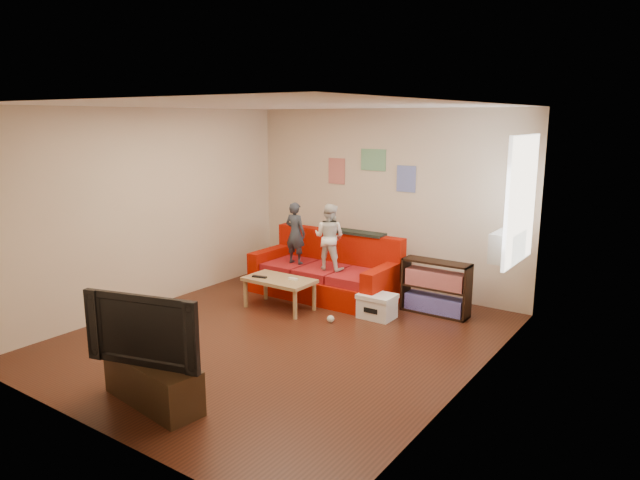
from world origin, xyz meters
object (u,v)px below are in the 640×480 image
Objects in this scene: file_box at (377,306)px; tv_stand at (153,382)px; sofa at (327,274)px; television at (149,327)px; bookshelf at (436,290)px; coffee_table at (279,283)px; child_a at (295,233)px; child_b at (329,237)px.

file_box is 0.42× the size of tv_stand.
television reaches higher than sofa.
file_box is (-0.56, -0.59, -0.16)m from bookshelf.
tv_stand is at bearing 0.00° from television.
bookshelf is 0.79× the size of television.
coffee_table is at bearing -161.22° from file_box.
child_b is (0.60, 0.00, 0.01)m from child_a.
television is at bearing -75.50° from coffee_table.
coffee_table is 0.87× the size of tv_stand.
coffee_table is at bearing 109.79° from child_a.
sofa is at bearing 83.17° from television.
bookshelf is (1.50, 0.30, -0.60)m from child_b.
coffee_table is 0.83× the size of television.
sofa is 2.27× the size of child_b.
file_box is at bearing 64.77° from television.
sofa is 1.65m from bookshelf.
television is (0.00, 0.00, 0.54)m from tv_stand.
child_b is 1.24m from file_box.
child_b is 0.97m from coffee_table.
child_b reaches higher than sofa.
television is at bearing 0.00° from tv_stand.
child_b reaches higher than child_a.
child_a reaches higher than coffee_table.
coffee_table is at bearing 89.53° from television.
television is (0.71, -2.73, 0.37)m from coffee_table.
sofa reaches higher than tv_stand.
bookshelf is (1.84, 1.02, -0.04)m from coffee_table.
sofa is at bearing -57.06° from child_b.
bookshelf is 1.94× the size of file_box.
bookshelf is 3.94m from television.
bookshelf is (1.65, 0.13, 0.01)m from sofa.
tv_stand is at bearing -100.25° from file_box.
child_b is at bearing 81.16° from television.
child_a is 0.96× the size of coffee_table.
child_b is 0.83× the size of television.
child_b is at bearing 179.56° from child_a.
bookshelf reaches higher than file_box.
file_box is at bearing 169.15° from child_a.
television is at bearing -100.25° from file_box.
tv_stand is (-0.57, -3.16, 0.04)m from file_box.
child_a is 3.65m from tv_stand.
child_b is 1.04× the size of bookshelf.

